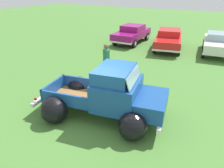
{
  "coord_description": "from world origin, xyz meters",
  "views": [
    {
      "loc": [
        3.69,
        -5.46,
        4.33
      ],
      "look_at": [
        0.0,
        0.85,
        0.88
      ],
      "focal_mm": 33.39,
      "sensor_mm": 36.0,
      "label": 1
    }
  ],
  "objects_px": {
    "vintage_pickup_truck": "(110,98)",
    "show_car_0": "(132,33)",
    "spectator_0": "(106,59)",
    "show_car_1": "(169,38)",
    "show_car_2": "(219,43)"
  },
  "relations": [
    {
      "from": "show_car_1",
      "to": "show_car_2",
      "type": "bearing_deg",
      "value": 83.87
    },
    {
      "from": "vintage_pickup_truck",
      "to": "show_car_0",
      "type": "distance_m",
      "value": 11.17
    },
    {
      "from": "vintage_pickup_truck",
      "to": "spectator_0",
      "type": "bearing_deg",
      "value": 112.97
    },
    {
      "from": "vintage_pickup_truck",
      "to": "show_car_0",
      "type": "height_order",
      "value": "vintage_pickup_truck"
    },
    {
      "from": "vintage_pickup_truck",
      "to": "show_car_1",
      "type": "xyz_separation_m",
      "value": [
        -0.89,
        10.08,
        0.03
      ]
    },
    {
      "from": "spectator_0",
      "to": "vintage_pickup_truck",
      "type": "bearing_deg",
      "value": 88.66
    },
    {
      "from": "show_car_0",
      "to": "show_car_2",
      "type": "xyz_separation_m",
      "value": [
        6.58,
        0.1,
        -0.0
      ]
    },
    {
      "from": "show_car_2",
      "to": "show_car_1",
      "type": "bearing_deg",
      "value": -90.52
    },
    {
      "from": "show_car_1",
      "to": "show_car_2",
      "type": "relative_size",
      "value": 1.13
    },
    {
      "from": "show_car_2",
      "to": "spectator_0",
      "type": "bearing_deg",
      "value": -37.12
    },
    {
      "from": "show_car_0",
      "to": "vintage_pickup_truck",
      "type": "bearing_deg",
      "value": 19.9
    },
    {
      "from": "spectator_0",
      "to": "show_car_1",
      "type": "bearing_deg",
      "value": -133.01
    },
    {
      "from": "vintage_pickup_truck",
      "to": "spectator_0",
      "type": "xyz_separation_m",
      "value": [
        -1.88,
        2.79,
        0.3
      ]
    },
    {
      "from": "vintage_pickup_truck",
      "to": "show_car_0",
      "type": "bearing_deg",
      "value": 100.46
    },
    {
      "from": "show_car_1",
      "to": "spectator_0",
      "type": "bearing_deg",
      "value": -20.9
    }
  ]
}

